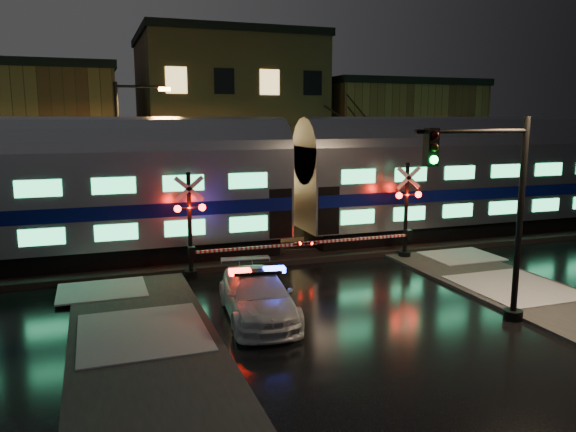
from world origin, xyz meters
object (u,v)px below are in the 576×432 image
object	(u,v)px
police_car	(257,295)
crossing_signal_left	(200,235)
traffic_light	(494,217)
crossing_signal_right	(400,220)
streetlight	(125,153)

from	to	relation	value
police_car	crossing_signal_left	world-z (taller)	crossing_signal_left
crossing_signal_left	traffic_light	bearing A→B (deg)	-46.92
police_car	traffic_light	xyz separation A→B (m)	(6.37, -2.80, 2.55)
crossing_signal_right	streetlight	distance (m)	13.10
police_car	traffic_light	distance (m)	7.42
crossing_signal_left	streetlight	world-z (taller)	streetlight
traffic_light	police_car	bearing A→B (deg)	160.64
crossing_signal_right	traffic_light	bearing A→B (deg)	-100.73
streetlight	traffic_light	bearing A→B (deg)	-56.71
crossing_signal_left	traffic_light	xyz separation A→B (m)	(7.22, -7.72, 1.57)
police_car	streetlight	world-z (taller)	streetlight
police_car	traffic_light	world-z (taller)	traffic_light
streetlight	police_car	bearing A→B (deg)	-75.09
police_car	crossing_signal_right	distance (m)	9.31
crossing_signal_right	crossing_signal_left	bearing A→B (deg)	-179.99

